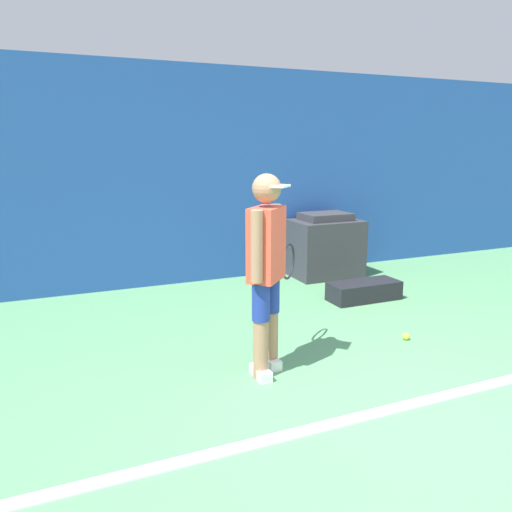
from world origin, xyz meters
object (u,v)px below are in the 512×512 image
at_px(tennis_player, 267,266).
at_px(tennis_ball, 406,336).
at_px(covered_chair, 325,246).
at_px(equipment_bag, 364,291).

relative_size(tennis_player, tennis_ball, 23.27).
bearing_deg(tennis_ball, tennis_player, -176.63).
xyz_separation_m(covered_chair, equipment_bag, (-0.16, -1.18, -0.31)).
bearing_deg(covered_chair, tennis_ball, -102.66).
distance_m(tennis_ball, equipment_bag, 1.26).
height_order(tennis_ball, equipment_bag, equipment_bag).
bearing_deg(tennis_ball, covered_chair, 77.34).
relative_size(covered_chair, equipment_bag, 1.10).
height_order(covered_chair, equipment_bag, covered_chair).
xyz_separation_m(tennis_ball, covered_chair, (0.54, 2.38, 0.38)).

